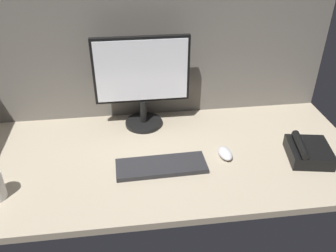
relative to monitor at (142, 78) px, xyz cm
name	(u,v)px	position (x,y,z in cm)	size (l,w,h in cm)	color
ground_plane	(153,156)	(2.04, -25.14, -25.96)	(180.00, 80.00, 3.00)	tan
cubicle_wall_back	(144,58)	(2.04, 12.36, 5.08)	(180.00, 5.00, 59.09)	slate
monitor	(142,78)	(0.00, 0.00, 0.00)	(43.98, 18.00, 43.95)	black
keyboard	(161,166)	(4.66, -35.68, -23.46)	(37.00, 13.00, 2.00)	#262628
mouse	(225,153)	(32.69, -31.41, -22.76)	(5.60, 9.60, 3.40)	silver
desk_phone	(308,151)	(67.21, -36.58, -21.27)	(20.18, 21.78, 8.80)	black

